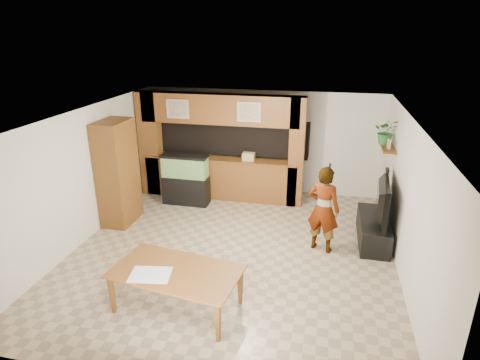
% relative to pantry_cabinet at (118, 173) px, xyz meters
% --- Properties ---
extents(floor, '(6.50, 6.50, 0.00)m').
position_rel_pantry_cabinet_xyz_m(floor, '(2.70, -0.74, -1.13)').
color(floor, tan).
rests_on(floor, ground).
extents(ceiling, '(6.50, 6.50, 0.00)m').
position_rel_pantry_cabinet_xyz_m(ceiling, '(2.70, -0.74, 1.47)').
color(ceiling, white).
rests_on(ceiling, wall_back).
extents(wall_back, '(6.00, 0.00, 6.00)m').
position_rel_pantry_cabinet_xyz_m(wall_back, '(2.70, 2.51, 0.17)').
color(wall_back, silver).
rests_on(wall_back, floor).
extents(wall_left, '(0.00, 6.50, 6.50)m').
position_rel_pantry_cabinet_xyz_m(wall_left, '(-0.30, -0.74, 0.17)').
color(wall_left, silver).
rests_on(wall_left, floor).
extents(wall_right, '(0.00, 6.50, 6.50)m').
position_rel_pantry_cabinet_xyz_m(wall_right, '(5.70, -0.74, 0.17)').
color(wall_right, silver).
rests_on(wall_right, floor).
extents(partition, '(4.20, 0.99, 2.60)m').
position_rel_pantry_cabinet_xyz_m(partition, '(1.75, 1.90, 0.18)').
color(partition, brown).
rests_on(partition, floor).
extents(wall_clock, '(0.05, 0.25, 0.25)m').
position_rel_pantry_cabinet_xyz_m(wall_clock, '(-0.27, 0.26, 0.77)').
color(wall_clock, black).
rests_on(wall_clock, wall_left).
extents(wall_shelf, '(0.25, 0.90, 0.04)m').
position_rel_pantry_cabinet_xyz_m(wall_shelf, '(5.55, 1.21, 0.57)').
color(wall_shelf, brown).
rests_on(wall_shelf, wall_right).
extents(pantry_cabinet, '(0.56, 0.92, 2.26)m').
position_rel_pantry_cabinet_xyz_m(pantry_cabinet, '(0.00, 0.00, 0.00)').
color(pantry_cabinet, brown).
rests_on(pantry_cabinet, floor).
extents(trash_can, '(0.26, 0.26, 0.48)m').
position_rel_pantry_cabinet_xyz_m(trash_can, '(-0.06, -0.04, -0.89)').
color(trash_can, '#B2B2B7').
rests_on(trash_can, floor).
extents(aquarium, '(1.11, 0.42, 1.23)m').
position_rel_pantry_cabinet_xyz_m(aquarium, '(1.07, 1.21, -0.53)').
color(aquarium, black).
rests_on(aquarium, floor).
extents(tv_stand, '(0.55, 1.50, 0.50)m').
position_rel_pantry_cabinet_xyz_m(tv_stand, '(5.35, 0.23, -0.88)').
color(tv_stand, black).
rests_on(tv_stand, floor).
extents(television, '(0.33, 1.48, 0.85)m').
position_rel_pantry_cabinet_xyz_m(television, '(5.35, 0.23, -0.20)').
color(television, black).
rests_on(television, tv_stand).
extents(photo_frame, '(0.06, 0.14, 0.19)m').
position_rel_pantry_cabinet_xyz_m(photo_frame, '(5.55, 1.04, 0.69)').
color(photo_frame, tan).
rests_on(photo_frame, wall_shelf).
extents(potted_plant, '(0.53, 0.47, 0.54)m').
position_rel_pantry_cabinet_xyz_m(potted_plant, '(5.52, 1.37, 0.86)').
color(potted_plant, '#29672C').
rests_on(potted_plant, wall_shelf).
extents(person, '(0.71, 0.58, 1.69)m').
position_rel_pantry_cabinet_xyz_m(person, '(4.34, -0.31, -0.28)').
color(person, '#9B8555').
rests_on(person, floor).
extents(microphone, '(0.04, 0.10, 0.16)m').
position_rel_pantry_cabinet_xyz_m(microphone, '(4.39, -0.47, 0.61)').
color(microphone, black).
rests_on(microphone, person).
extents(dining_table, '(2.03, 1.31, 0.67)m').
position_rel_pantry_cabinet_xyz_m(dining_table, '(2.26, -2.60, -0.79)').
color(dining_table, brown).
rests_on(dining_table, floor).
extents(newspaper_a, '(0.64, 0.51, 0.01)m').
position_rel_pantry_cabinet_xyz_m(newspaper_a, '(1.95, -2.74, -0.46)').
color(newspaper_a, silver).
rests_on(newspaper_a, dining_table).
extents(counter_box, '(0.29, 0.20, 0.19)m').
position_rel_pantry_cabinet_xyz_m(counter_box, '(2.51, 1.71, 0.01)').
color(counter_box, tan).
rests_on(counter_box, partition).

